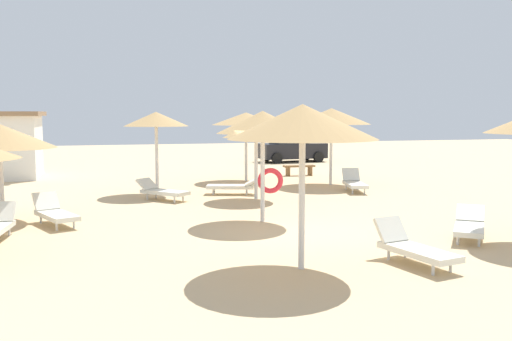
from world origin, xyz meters
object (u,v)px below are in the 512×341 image
at_px(bench_1, 299,168).
at_px(parked_car, 291,148).
at_px(lounger_0, 55,213).
at_px(lounger_4, 162,191).
at_px(lounger_5, 414,248).
at_px(beach_cabana, 2,144).
at_px(parasol_4, 156,120).
at_px(bench_0, 31,171).
at_px(lounger_7, 469,226).
at_px(lounger_2, 234,186).
at_px(parasol_5, 302,122).
at_px(parasol_8, 246,119).
at_px(parasol_9, 263,124).
at_px(parasol_6, 331,116).
at_px(parasol_2, 256,130).
at_px(lounger_6, 354,183).

distance_m(bench_1, parked_car, 7.55).
xyz_separation_m(lounger_0, lounger_4, (3.16, 3.52, -0.01)).
relative_size(lounger_4, lounger_5, 0.94).
xyz_separation_m(bench_1, beach_cabana, (-13.37, 2.84, 1.19)).
relative_size(parasol_4, bench_0, 1.94).
bearing_deg(lounger_7, lounger_2, 113.27).
xyz_separation_m(parasol_5, parasol_8, (2.46, 13.59, -0.08)).
height_order(parasol_9, bench_1, parasol_9).
bearing_deg(parasol_6, lounger_0, -150.96).
bearing_deg(lounger_7, parasol_5, -164.35).
xyz_separation_m(parasol_8, lounger_7, (2.21, -12.28, -2.38)).
bearing_deg(parked_car, parasol_2, -113.92).
height_order(parasol_8, parked_car, parasol_8).
bearing_deg(lounger_4, parasol_9, -63.44).
bearing_deg(parasol_5, bench_1, 70.12).
distance_m(parasol_6, bench_0, 13.68).
xyz_separation_m(lounger_0, lounger_2, (5.84, 4.17, -0.02)).
bearing_deg(lounger_2, lounger_4, -166.27).
distance_m(lounger_6, bench_0, 14.52).
bearing_deg(lounger_7, parasol_4, 124.06).
height_order(parasol_8, lounger_6, parasol_8).
bearing_deg(lounger_6, bench_0, 147.65).
relative_size(parasol_4, lounger_6, 1.54).
bearing_deg(bench_0, lounger_6, -32.35).
bearing_deg(lounger_2, parasol_9, -94.69).
bearing_deg(lounger_4, parasol_2, -11.35).
height_order(parasol_9, bench_0, parasol_9).
bearing_deg(parasol_8, beach_cabana, 158.05).
bearing_deg(lounger_2, lounger_6, -5.88).
distance_m(parasol_8, parked_car, 10.15).
distance_m(parasol_2, parasol_8, 5.17).
xyz_separation_m(bench_0, bench_1, (12.09, -2.16, 0.00)).
height_order(parasol_4, bench_1, parasol_4).
bearing_deg(lounger_0, bench_1, 42.33).
height_order(parasol_9, beach_cabana, beach_cabana).
height_order(parasol_4, lounger_6, parasol_4).
xyz_separation_m(parasol_5, lounger_7, (4.67, 1.31, -2.46)).
distance_m(parasol_5, parasol_8, 13.81).
height_order(parasol_6, lounger_5, parasol_6).
xyz_separation_m(parasol_9, beach_cabana, (-8.56, 13.14, -1.13)).
bearing_deg(parasol_2, parasol_8, 79.19).
bearing_deg(lounger_0, lounger_2, 35.53).
bearing_deg(bench_1, parasol_4, -148.82).
height_order(parasol_5, lounger_0, parasol_5).
bearing_deg(beach_cabana, parasol_6, -25.60).
bearing_deg(parasol_6, parasol_4, -174.58).
bearing_deg(lounger_6, parked_car, 81.26).
distance_m(parasol_6, lounger_7, 10.38).
height_order(parasol_4, beach_cabana, beach_cabana).
bearing_deg(parasol_4, lounger_4, -89.90).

